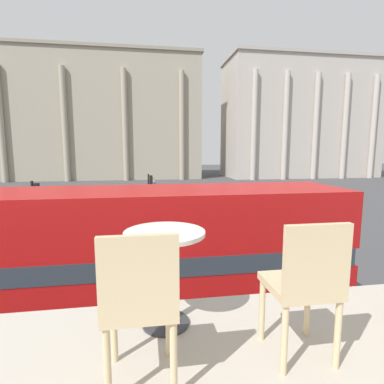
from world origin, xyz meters
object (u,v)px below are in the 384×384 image
object	(u,v)px
plaza_building_right	(299,119)
traffic_light_mid	(150,190)
cafe_dining_table	(165,257)
cafe_chair_1	(305,283)
traffic_light_near	(36,209)
pedestrian_blue	(154,187)
cafe_chair_0	(140,300)
double_decker_bus	(133,257)
plaza_building_left	(100,117)
pedestrian_grey	(176,193)

from	to	relation	value
plaza_building_right	traffic_light_mid	distance (m)	44.92
cafe_dining_table	cafe_chair_1	bearing A→B (deg)	-32.81
cafe_dining_table	traffic_light_mid	xyz separation A→B (m)	(0.17, 18.92, -2.00)
plaza_building_right	traffic_light_mid	bearing A→B (deg)	-130.90
cafe_chair_1	plaza_building_right	xyz separation A→B (m)	(28.22, 52.78, 6.62)
traffic_light_near	pedestrian_blue	size ratio (longest dim) A/B	2.14
traffic_light_near	traffic_light_mid	bearing A→B (deg)	53.09
traffic_light_mid	plaza_building_right	bearing A→B (deg)	49.10
cafe_chair_0	pedestrian_blue	world-z (taller)	cafe_chair_0
traffic_light_mid	cafe_chair_1	bearing A→B (deg)	-88.09
cafe_dining_table	traffic_light_near	xyz separation A→B (m)	(-5.03, 12.00, -1.82)
plaza_building_right	traffic_light_near	world-z (taller)	plaza_building_right
double_decker_bus	plaza_building_left	xyz separation A→B (m)	(-7.36, 49.03, 8.55)
traffic_light_mid	double_decker_bus	bearing A→B (deg)	-92.85
cafe_dining_table	traffic_light_mid	size ratio (longest dim) A/B	0.22
cafe_chair_0	traffic_light_near	world-z (taller)	cafe_chair_0
cafe_dining_table	plaza_building_right	bearing A→B (deg)	60.93
cafe_chair_0	traffic_light_mid	world-z (taller)	cafe_chair_0
plaza_building_left	traffic_light_near	xyz separation A→B (m)	(2.83, -42.47, -8.42)
cafe_chair_1	pedestrian_blue	bearing A→B (deg)	88.05
double_decker_bus	pedestrian_blue	distance (m)	25.40
cafe_chair_1	double_decker_bus	bearing A→B (deg)	100.49
cafe_dining_table	cafe_chair_0	size ratio (longest dim) A/B	0.80
cafe_dining_table	pedestrian_grey	bearing A→B (deg)	84.03
cafe_dining_table	cafe_chair_1	xyz separation A→B (m)	(0.82, -0.53, -0.02)
cafe_chair_0	cafe_chair_1	xyz separation A→B (m)	(1.00, 0.07, 0.00)
plaza_building_right	traffic_light_mid	size ratio (longest dim) A/B	8.44
double_decker_bus	cafe_chair_0	xyz separation A→B (m)	(0.32, -6.04, 1.94)
double_decker_bus	traffic_light_near	distance (m)	7.97
double_decker_bus	plaza_building_left	size ratio (longest dim) A/B	0.31
cafe_dining_table	pedestrian_blue	world-z (taller)	cafe_dining_table
traffic_light_near	pedestrian_grey	distance (m)	15.75
cafe_dining_table	cafe_chair_1	distance (m)	0.98
cafe_chair_0	plaza_building_left	world-z (taller)	plaza_building_left
plaza_building_right	cafe_chair_1	bearing A→B (deg)	-118.13
pedestrian_grey	traffic_light_near	bearing A→B (deg)	-44.63
cafe_chair_1	traffic_light_mid	world-z (taller)	cafe_chair_1
pedestrian_grey	pedestrian_blue	bearing A→B (deg)	-175.22
plaza_building_right	traffic_light_mid	world-z (taller)	plaza_building_right
double_decker_bus	plaza_building_right	bearing A→B (deg)	56.90
plaza_building_left	traffic_light_mid	distance (m)	37.44
plaza_building_left	traffic_light_mid	world-z (taller)	plaza_building_left
plaza_building_left	pedestrian_grey	world-z (taller)	plaza_building_left
cafe_dining_table	plaza_building_left	xyz separation A→B (m)	(-7.86, 54.47, 6.59)
plaza_building_right	traffic_light_near	size ratio (longest dim) A/B	7.76
traffic_light_mid	cafe_chair_0	bearing A→B (deg)	-91.02
cafe_dining_table	double_decker_bus	bearing A→B (deg)	95.21
traffic_light_near	pedestrian_blue	bearing A→B (deg)	72.70
cafe_dining_table	traffic_light_mid	distance (m)	19.03
double_decker_bus	cafe_dining_table	size ratio (longest dim) A/B	15.18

